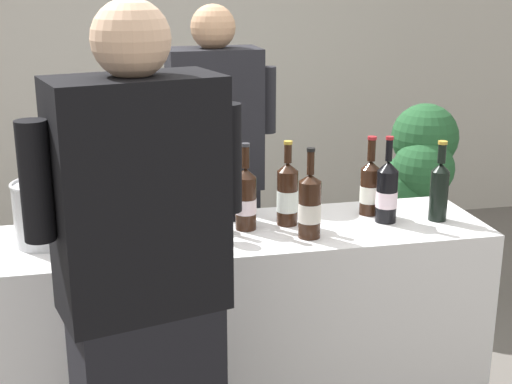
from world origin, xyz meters
name	(u,v)px	position (x,y,z in m)	size (l,w,h in m)	color
wall_back	(163,39)	(0.00, 2.60, 1.40)	(8.00, 0.10, 2.80)	beige
counter	(234,340)	(0.00, 0.00, 0.45)	(1.94, 0.51, 0.90)	white
wine_bottle_0	(246,199)	(0.05, 0.02, 1.02)	(0.08, 0.08, 0.33)	black
wine_bottle_1	(163,205)	(-0.25, 0.01, 1.02)	(0.08, 0.08, 0.34)	black
wine_bottle_2	(156,218)	(-0.29, -0.15, 1.03)	(0.08, 0.08, 0.33)	black
wine_bottle_3	(120,215)	(-0.41, -0.05, 1.01)	(0.07, 0.07, 0.31)	black
wine_bottle_4	(232,186)	(0.02, 0.15, 1.04)	(0.08, 0.08, 0.36)	black
wine_bottle_5	(387,192)	(0.60, -0.01, 1.02)	(0.08, 0.08, 0.34)	black
wine_bottle_6	(198,195)	(-0.11, 0.10, 1.02)	(0.07, 0.07, 0.33)	black
wine_bottle_7	(287,194)	(0.22, 0.04, 1.02)	(0.08, 0.08, 0.33)	black
wine_bottle_8	(310,206)	(0.26, -0.11, 1.02)	(0.08, 0.08, 0.34)	black
wine_bottle_9	(439,189)	(0.81, -0.04, 1.03)	(0.07, 0.07, 0.32)	black
wine_bottle_10	(110,204)	(-0.44, 0.06, 1.02)	(0.08, 0.08, 0.34)	black
wine_bottle_11	(370,187)	(0.57, 0.09, 1.01)	(0.08, 0.08, 0.32)	black
wine_glass	(217,200)	(-0.07, -0.06, 1.05)	(0.07, 0.07, 0.22)	silver
ice_bucket	(42,213)	(-0.68, 0.02, 1.02)	(0.21, 0.21, 0.23)	silver
person_server	(216,201)	(0.03, 0.61, 0.83)	(0.56, 0.25, 1.71)	black
person_guest	(145,328)	(-0.37, -0.63, 0.86)	(0.59, 0.34, 1.77)	black
potted_shrub	(411,196)	(1.19, 1.02, 0.66)	(0.47, 0.54, 1.17)	brown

